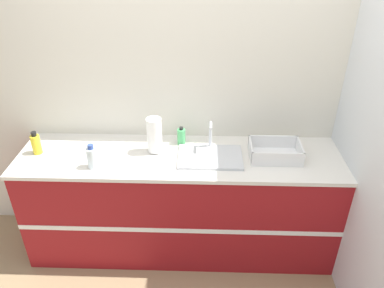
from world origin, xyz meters
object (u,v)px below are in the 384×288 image
(paper_towel_roll, at_px, (154,135))
(soap_dispenser, at_px, (182,136))
(bottle_yellow, at_px, (36,144))
(sink, at_px, (210,156))
(bottle_clear, at_px, (92,157))
(dish_rack, at_px, (275,153))

(paper_towel_roll, distance_m, soap_dispenser, 0.25)
(bottle_yellow, bearing_deg, sink, -0.98)
(bottle_yellow, distance_m, soap_dispenser, 1.11)
(sink, xyz_separation_m, bottle_clear, (-0.84, -0.15, 0.06))
(paper_towel_roll, relative_size, dish_rack, 0.74)
(bottle_clear, height_order, bottle_yellow, bottle_clear)
(paper_towel_roll, distance_m, dish_rack, 0.91)
(dish_rack, distance_m, bottle_yellow, 1.80)
(paper_towel_roll, relative_size, bottle_yellow, 1.54)
(bottle_yellow, xyz_separation_m, soap_dispenser, (1.09, 0.18, -0.02))
(paper_towel_roll, bearing_deg, sink, -9.89)
(sink, height_order, paper_towel_roll, paper_towel_roll)
(sink, relative_size, bottle_yellow, 2.62)
(dish_rack, bearing_deg, paper_towel_roll, 176.76)
(paper_towel_roll, bearing_deg, soap_dispenser, 32.58)
(paper_towel_roll, bearing_deg, bottle_clear, -151.93)
(bottle_clear, height_order, soap_dispenser, bottle_clear)
(bottle_clear, relative_size, soap_dispenser, 1.25)
(dish_rack, relative_size, bottle_clear, 2.03)
(soap_dispenser, bearing_deg, paper_towel_roll, -147.42)
(bottle_yellow, bearing_deg, dish_rack, -0.01)
(bottle_clear, xyz_separation_m, soap_dispenser, (0.62, 0.35, -0.02))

